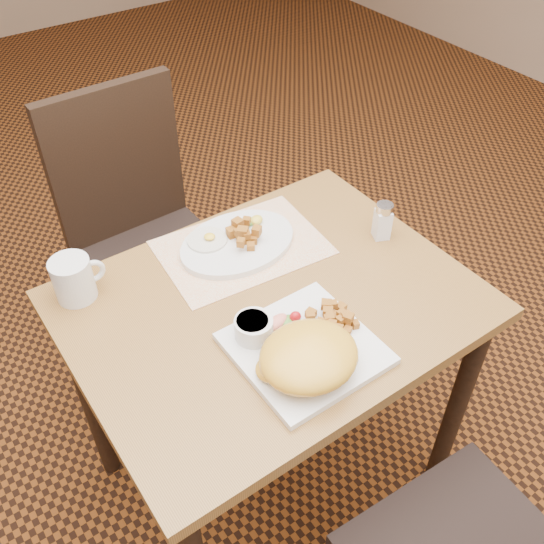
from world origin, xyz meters
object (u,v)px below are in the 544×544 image
(chair_far, at_px, (142,228))
(salt_shaker, at_px, (383,220))
(plate_oval, at_px, (238,243))
(coffee_mug, at_px, (74,279))
(plate_square, at_px, (305,349))
(table, at_px, (271,332))

(chair_far, distance_m, salt_shaker, 0.80)
(plate_oval, xyz_separation_m, coffee_mug, (-0.39, 0.06, 0.04))
(chair_far, xyz_separation_m, coffee_mug, (-0.32, -0.41, 0.26))
(plate_oval, bearing_deg, coffee_mug, 171.01)
(chair_far, height_order, salt_shaker, chair_far)
(chair_far, height_order, plate_oval, chair_far)
(chair_far, distance_m, plate_square, 0.87)
(table, relative_size, salt_shaker, 9.00)
(table, height_order, chair_far, chair_far)
(salt_shaker, bearing_deg, coffee_mug, 161.50)
(plate_oval, xyz_separation_m, salt_shaker, (0.32, -0.18, 0.04))
(table, height_order, plate_oval, plate_oval)
(plate_square, bearing_deg, chair_far, 90.06)
(plate_oval, relative_size, salt_shaker, 3.05)
(coffee_mug, bearing_deg, plate_oval, -8.99)
(chair_far, bearing_deg, salt_shaker, 119.89)
(table, bearing_deg, plate_oval, 78.96)
(table, height_order, salt_shaker, salt_shaker)
(salt_shaker, height_order, coffee_mug, coffee_mug)
(plate_oval, distance_m, coffee_mug, 0.40)
(table, height_order, coffee_mug, coffee_mug)
(plate_square, relative_size, salt_shaker, 2.80)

